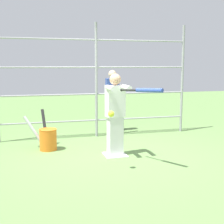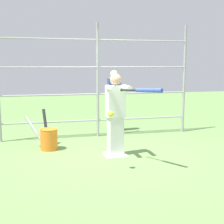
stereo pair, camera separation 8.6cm
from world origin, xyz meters
The scene contains 8 objects.
ground_plane centered at (0.00, 0.00, 0.00)m, with size 24.00×24.00×0.00m, color #608447.
home_plate centered at (0.00, 0.00, 0.01)m, with size 0.40×0.40×0.02m.
fence_backstop centered at (0.00, -1.60, 1.29)m, with size 4.37×0.06×2.59m.
batter centered at (0.00, 0.02, 0.81)m, with size 0.38×0.54×1.50m.
baseball_bat_swinging centered at (-0.25, 0.84, 1.26)m, with size 0.47×0.75×0.09m.
softball_in_flight centered at (0.30, 0.86, 0.92)m, with size 0.10×0.10×0.10m.
bat_bucket centered at (1.18, -0.71, 0.23)m, with size 0.64×0.63×0.76m.
bystander_behind_fence centered at (-0.51, -2.07, 0.79)m, with size 0.31×0.20×1.52m.
Camera 2 is at (1.41, 5.38, 1.65)m, focal length 50.00 mm.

